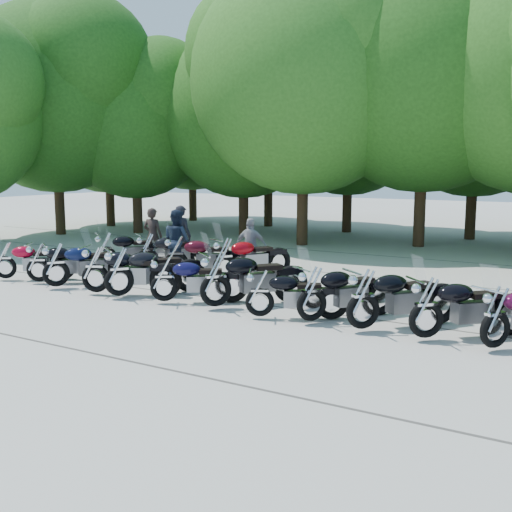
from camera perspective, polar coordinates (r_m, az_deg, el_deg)
The scene contains 31 objects.
ground at distance 12.39m, azimuth -3.52°, elevation -5.94°, with size 90.00×90.00×0.00m, color #9D9A8E.
tree_0 at distance 31.93m, azimuth -13.99°, elevation 12.59°, with size 7.50×7.50×9.21m.
tree_1 at distance 28.34m, azimuth -11.46°, elevation 12.41°, with size 6.97×6.97×8.55m.
tree_2 at distance 26.81m, azimuth -1.22°, elevation 13.34°, with size 7.31×7.31×8.97m.
tree_3 at distance 23.76m, azimuth 4.58°, elevation 16.37°, with size 8.70×8.70×10.67m.
tree_4 at distance 24.11m, azimuth 15.84°, elevation 16.72°, with size 9.13×9.13×11.20m.
tree_9 at distance 34.25m, azimuth -6.16°, elevation 12.62°, with size 7.59×7.59×9.32m.
tree_10 at distance 30.91m, azimuth 1.20°, elevation 13.35°, with size 7.78×7.78×9.55m.
tree_11 at distance 28.47m, azimuth 8.86°, elevation 13.34°, with size 7.56×7.56×9.28m.
tree_12 at distance 27.00m, azimuth 20.29°, elevation 13.67°, with size 7.88×7.88×9.67m.
tree_17 at distance 28.71m, azimuth -18.65°, elevation 14.05°, with size 8.31×8.31×10.20m.
motorcycle_0 at distance 17.62m, azimuth -22.82°, elevation -0.24°, with size 0.65×2.13×1.20m, color maroon, non-canonical shape.
motorcycle_1 at distance 16.81m, azimuth -20.04°, elevation -0.43°, with size 0.67×2.19×1.24m, color black, non-canonical shape.
motorcycle_2 at distance 15.94m, azimuth -18.54°, elevation -0.66°, with size 0.71×2.34×1.32m, color #0C1335, non-canonical shape.
motorcycle_3 at distance 14.93m, azimuth -15.06°, elevation -1.04°, with size 0.73×2.41×1.36m, color black, non-canonical shape.
motorcycle_4 at distance 14.40m, azimuth -12.93°, elevation -1.30°, with size 0.74×2.43×1.37m, color black, non-canonical shape.
motorcycle_5 at distance 13.67m, azimuth -8.78°, elevation -2.03°, with size 0.66×2.15×1.22m, color black, non-canonical shape.
motorcycle_6 at distance 12.98m, azimuth -3.87°, elevation -2.06°, with size 0.76×2.51×1.42m, color black, non-canonical shape.
motorcycle_7 at distance 12.18m, azimuth 0.36°, elevation -3.40°, with size 0.62×2.04×1.15m, color black, non-canonical shape.
motorcycle_8 at distance 11.84m, azimuth 5.34°, elevation -3.41°, with size 0.70×2.30×1.30m, color black, non-canonical shape.
motorcycle_9 at distance 11.38m, azimuth 10.18°, elevation -3.85°, with size 0.73×2.41×1.36m, color black, non-canonical shape.
motorcycle_10 at distance 11.06m, azimuth 15.94°, elevation -4.55°, with size 0.70×2.32×1.31m, color black, non-canonical shape.
motorcycle_11 at distance 10.84m, azimuth 21.87°, elevation -5.24°, with size 0.68×2.23×1.26m, color #3E0827, non-canonical shape.
motorcycle_14 at distance 18.49m, azimuth -14.14°, elevation 0.67°, with size 0.68×2.25×1.27m, color black, non-canonical shape.
motorcycle_15 at distance 17.66m, azimuth -10.32°, elevation 0.49°, with size 0.71×2.32×1.31m, color black, non-canonical shape.
motorcycle_16 at distance 16.73m, azimuth -7.60°, elevation 0.17°, with size 0.72×2.38×1.34m, color #3A0712, non-canonical shape.
motorcycle_17 at distance 16.08m, azimuth -3.04°, elevation -0.11°, with size 0.72×2.38×1.34m, color #95050D, non-canonical shape.
rider_0 at distance 19.34m, azimuth -9.80°, elevation 1.91°, with size 0.65×0.43×1.78m, color black.
rider_1 at distance 17.77m, azimuth -7.54°, elevation 1.47°, with size 0.89×0.70×1.84m, color #1A2436.
rider_2 at distance 17.06m, azimuth -0.48°, elevation 0.91°, with size 0.96×0.40×1.64m, color #979699.
rider_3 at distance 18.75m, azimuth -7.10°, elevation 1.93°, with size 0.69×0.45×1.89m, color black.
Camera 1 is at (6.68, -9.95, 3.11)m, focal length 42.00 mm.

